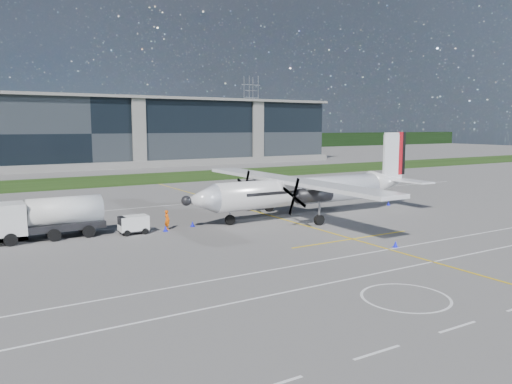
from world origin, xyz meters
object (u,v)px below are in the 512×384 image
Objects in this scene: fuel_tanker_truck at (40,219)px; ground_crew_person at (167,218)px; safety_cone_fwd at (165,229)px; safety_cone_stbdwing at (228,199)px; turboprop_aircraft at (309,175)px; baggage_tug at (134,225)px; safety_cone_nose_stbd at (193,224)px; safety_cone_tail at (388,203)px; pylon_east at (251,112)px; safety_cone_portwing at (396,244)px.

fuel_tanker_truck is 4.47× the size of ground_crew_person.
safety_cone_fwd is 1.00× the size of safety_cone_stbdwing.
fuel_tanker_truck is at bearing 173.96° from turboprop_aircraft.
baggage_tug reaches higher than safety_cone_nose_stbd.
safety_cone_nose_stbd is (-24.37, 0.32, 0.00)m from safety_cone_tail.
ground_crew_person reaches higher than safety_cone_fwd.
baggage_tug is 5.14× the size of safety_cone_tail.
baggage_tug is (-96.59, -144.92, -14.23)m from pylon_east.
turboprop_aircraft is at bearing -2.83° from baggage_tug.
ground_crew_person is at bearing 175.82° from turboprop_aircraft.
baggage_tug is 5.56m from safety_cone_nose_stbd.
safety_cone_portwing and safety_cone_nose_stbd have the same top height.
fuel_tanker_truck is 10.05m from safety_cone_fwd.
ground_crew_person is (10.12, -1.55, -0.67)m from fuel_tanker_truck.
baggage_tug is at bearing 82.75° from ground_crew_person.
safety_cone_tail is at bearing 0.79° from safety_cone_fwd.
ground_crew_person is 3.99× the size of safety_cone_portwing.
baggage_tug is 19.88m from safety_cone_stbdwing.
turboprop_aircraft reaches higher than baggage_tug.
turboprop_aircraft is 56.12× the size of safety_cone_nose_stbd.
pylon_east is 177.24m from fuel_tanker_truck.
pylon_east reaches higher than safety_cone_stbdwing.
safety_cone_portwing is 1.00× the size of safety_cone_nose_stbd.
safety_cone_tail and safety_cone_stbdwing have the same top height.
turboprop_aircraft reaches higher than ground_crew_person.
safety_cone_fwd and safety_cone_nose_stbd have the same top height.
baggage_tug reaches higher than safety_cone_tail.
fuel_tanker_truck is 7.31m from baggage_tug.
safety_cone_portwing and safety_cone_tail have the same top height.
safety_cone_tail is (12.08, 0.79, -3.96)m from turboprop_aircraft.
safety_cone_nose_stbd is at bearing 13.66° from safety_cone_fwd.
safety_cone_fwd is at bearing 178.43° from turboprop_aircraft.
pylon_east reaches higher than fuel_tanker_truck.
baggage_tug is 5.14× the size of safety_cone_portwing.
pylon_east is 11.68× the size of baggage_tug.
safety_cone_nose_stbd is (2.87, 0.70, 0.00)m from safety_cone_fwd.
ground_crew_person is (-14.73, 1.08, -3.21)m from turboprop_aircraft.
pylon_east is at bearing 63.09° from safety_cone_portwing.
safety_cone_fwd is 18.20m from safety_cone_stbdwing.
fuel_tanker_truck is at bearing -154.71° from safety_cone_stbdwing.
ground_crew_person reaches higher than safety_cone_portwing.
turboprop_aircraft is at bearing -118.38° from pylon_east.
turboprop_aircraft is 14.06× the size of ground_crew_person.
safety_cone_portwing is at bearing -48.24° from safety_cone_fwd.
pylon_east is 156.04m from safety_cone_stbdwing.
safety_cone_portwing is at bearing -43.77° from baggage_tug.
ground_crew_person reaches higher than safety_cone_nose_stbd.
ground_crew_person is (-93.51, -144.72, -14.00)m from pylon_east.
pylon_east is at bearing 58.54° from safety_cone_stbdwing.
turboprop_aircraft reaches higher than safety_cone_nose_stbd.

